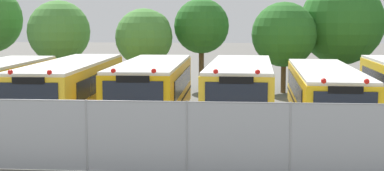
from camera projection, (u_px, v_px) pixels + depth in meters
The scene contains 12 objects.
ground_plane at pixel (237, 124), 24.09m from camera, with size 160.00×160.00×0.00m, color #595651.
school_bus_1 at pixel (72, 89), 24.44m from camera, with size 2.77×11.07×2.71m.
school_bus_2 at pixel (153, 89), 24.36m from camera, with size 2.74×9.90×2.71m.
school_bus_3 at pixel (240, 90), 23.91m from camera, with size 2.88×9.91×2.71m.
school_bus_4 at pixel (325, 94), 23.58m from camera, with size 2.80×11.20×2.51m.
tree_1 at pixel (59, 32), 34.92m from camera, with size 3.81×3.81×5.51m.
tree_2 at pixel (146, 36), 33.99m from camera, with size 3.42×3.42×5.01m.
tree_3 at pixel (201, 27), 35.29m from camera, with size 3.40×3.40×5.65m.
tree_4 at pixel (282, 35), 33.73m from camera, with size 3.84×3.84×5.39m.
tree_5 at pixel (341, 23), 34.99m from camera, with size 5.14×5.14×6.71m.
chainlink_fence at pixel (238, 137), 16.10m from camera, with size 26.17×0.07×2.10m.
traffic_cone at pixel (88, 152), 17.87m from camera, with size 0.37×0.37×0.49m, color #EA5914.
Camera 1 is at (0.09, -23.82, 4.41)m, focal length 53.57 mm.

